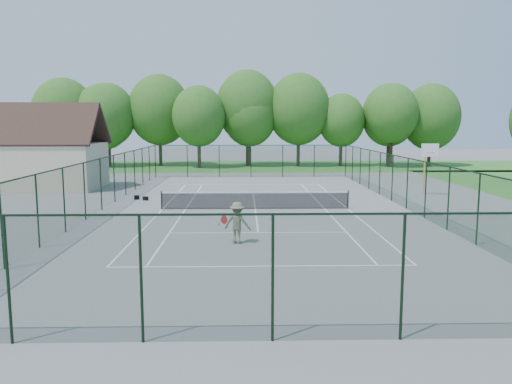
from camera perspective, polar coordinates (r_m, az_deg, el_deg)
The scene contains 11 objects.
ground at distance 29.46m, azimuth -0.09°, elevation -1.97°, with size 140.00×140.00×0.00m, color gray.
grass_far at distance 59.24m, azimuth -0.74°, elevation 2.98°, with size 80.00×16.00×0.01m, color #3E832F.
court_lines at distance 29.46m, azimuth -0.09°, elevation -1.97°, with size 11.05×23.85×0.01m.
tennis_net at distance 29.37m, azimuth -0.09°, elevation -0.87°, with size 11.08×0.08×1.10m.
fence_enclosure at distance 29.24m, azimuth -0.09°, elevation 1.04°, with size 18.05×36.05×3.02m.
utility_building at distance 41.98m, azimuth -22.90°, elevation 4.63°, with size 8.60×6.27×6.63m.
tree_line_far at distance 59.04m, azimuth -0.75°, elevation 8.78°, with size 39.40×6.40×9.70m.
basketball_goal at distance 36.92m, azimuth 19.01°, elevation 3.60°, with size 1.20×1.43×3.65m.
sports_bag_a at distance 34.13m, azimuth -13.47°, elevation -0.61°, with size 0.34×0.21×0.27m, color black.
sports_bag_b at distance 33.59m, azimuth -12.52°, elevation -0.72°, with size 0.33×0.20×0.26m, color black.
tennis_player at distance 21.01m, azimuth -2.15°, elevation -3.53°, with size 2.24×0.95×1.76m.
Camera 1 is at (-0.64, -29.02, 5.02)m, focal length 35.00 mm.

